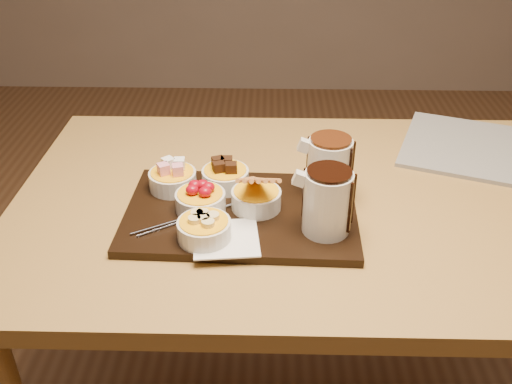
{
  "coord_description": "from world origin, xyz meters",
  "views": [
    {
      "loc": [
        -0.06,
        -1.03,
        1.4
      ],
      "look_at": [
        -0.08,
        -0.08,
        0.81
      ],
      "focal_mm": 40.0,
      "sensor_mm": 36.0,
      "label": 1
    }
  ],
  "objects_px": {
    "serving_board": "(241,213)",
    "bowl_strawberries": "(201,202)",
    "newspaper": "(487,150)",
    "dining_table": "(294,234)",
    "pitcher_milk_chocolate": "(329,168)",
    "pitcher_dark_chocolate": "(327,203)"
  },
  "relations": [
    {
      "from": "serving_board",
      "to": "pitcher_milk_chocolate",
      "type": "distance_m",
      "value": 0.2
    },
    {
      "from": "serving_board",
      "to": "bowl_strawberries",
      "type": "distance_m",
      "value": 0.08
    },
    {
      "from": "serving_board",
      "to": "newspaper",
      "type": "xyz_separation_m",
      "value": [
        0.59,
        0.29,
        -0.0
      ]
    },
    {
      "from": "dining_table",
      "to": "serving_board",
      "type": "distance_m",
      "value": 0.18
    },
    {
      "from": "serving_board",
      "to": "pitcher_milk_chocolate",
      "type": "bearing_deg",
      "value": 21.8
    },
    {
      "from": "serving_board",
      "to": "pitcher_milk_chocolate",
      "type": "relative_size",
      "value": 3.73
    },
    {
      "from": "bowl_strawberries",
      "to": "newspaper",
      "type": "bearing_deg",
      "value": 23.99
    },
    {
      "from": "pitcher_dark_chocolate",
      "to": "bowl_strawberries",
      "type": "bearing_deg",
      "value": 167.35
    },
    {
      "from": "bowl_strawberries",
      "to": "newspaper",
      "type": "height_order",
      "value": "bowl_strawberries"
    },
    {
      "from": "newspaper",
      "to": "pitcher_dark_chocolate",
      "type": "bearing_deg",
      "value": -119.24
    },
    {
      "from": "serving_board",
      "to": "dining_table",
      "type": "bearing_deg",
      "value": 36.69
    },
    {
      "from": "pitcher_dark_chocolate",
      "to": "newspaper",
      "type": "height_order",
      "value": "pitcher_dark_chocolate"
    },
    {
      "from": "serving_board",
      "to": "pitcher_dark_chocolate",
      "type": "xyz_separation_m",
      "value": [
        0.16,
        -0.07,
        0.07
      ]
    },
    {
      "from": "pitcher_dark_chocolate",
      "to": "pitcher_milk_chocolate",
      "type": "xyz_separation_m",
      "value": [
        0.01,
        0.13,
        0.0
      ]
    },
    {
      "from": "dining_table",
      "to": "bowl_strawberries",
      "type": "xyz_separation_m",
      "value": [
        -0.19,
        -0.08,
        0.14
      ]
    },
    {
      "from": "pitcher_milk_chocolate",
      "to": "newspaper",
      "type": "height_order",
      "value": "pitcher_milk_chocolate"
    },
    {
      "from": "dining_table",
      "to": "pitcher_milk_chocolate",
      "type": "xyz_separation_m",
      "value": [
        0.06,
        -0.01,
        0.18
      ]
    },
    {
      "from": "bowl_strawberries",
      "to": "pitcher_dark_chocolate",
      "type": "bearing_deg",
      "value": -14.41
    },
    {
      "from": "pitcher_dark_chocolate",
      "to": "pitcher_milk_chocolate",
      "type": "height_order",
      "value": "same"
    },
    {
      "from": "dining_table",
      "to": "serving_board",
      "type": "height_order",
      "value": "serving_board"
    },
    {
      "from": "pitcher_dark_chocolate",
      "to": "serving_board",
      "type": "bearing_deg",
      "value": 160.02
    },
    {
      "from": "dining_table",
      "to": "serving_board",
      "type": "relative_size",
      "value": 2.61
    }
  ]
}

